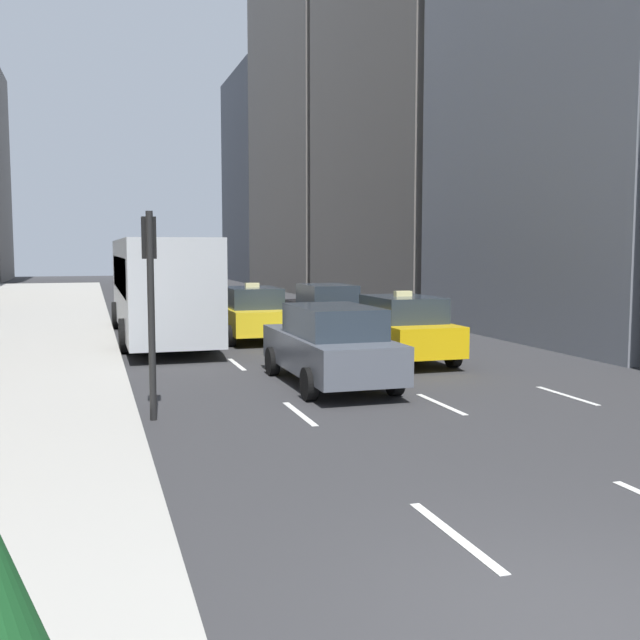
{
  "coord_description": "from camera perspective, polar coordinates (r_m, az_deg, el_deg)",
  "views": [
    {
      "loc": [
        -3.74,
        -4.75,
        2.97
      ],
      "look_at": [
        1.04,
        10.76,
        1.41
      ],
      "focal_mm": 42.0,
      "sensor_mm": 36.0,
      "label": 1
    }
  ],
  "objects": [
    {
      "name": "ground_plane",
      "position": [
        6.74,
        20.22,
        -21.01
      ],
      "size": [
        160.0,
        160.0,
        0.0
      ],
      "primitive_type": "plane",
      "color": "#333335"
    },
    {
      "name": "sidewalk_left",
      "position": [
        32.05,
        -22.88,
        -0.13
      ],
      "size": [
        8.0,
        66.0,
        0.15
      ],
      "primitive_type": "cube",
      "color": "#ADAAA3",
      "rests_on": "ground"
    },
    {
      "name": "lane_markings",
      "position": [
        28.62,
        -4.22,
        -0.48
      ],
      "size": [
        5.72,
        56.0,
        0.01
      ],
      "color": "white",
      "rests_on": "ground"
    },
    {
      "name": "taxi_lead",
      "position": [
        19.73,
        6.09,
        -0.63
      ],
      "size": [
        2.02,
        4.4,
        1.87
      ],
      "color": "yellow",
      "rests_on": "ground"
    },
    {
      "name": "taxi_second",
      "position": [
        24.2,
        -5.28,
        0.51
      ],
      "size": [
        2.02,
        4.4,
        1.87
      ],
      "color": "yellow",
      "rests_on": "ground"
    },
    {
      "name": "sedan_black_near",
      "position": [
        16.21,
        0.78,
        -1.89
      ],
      "size": [
        2.02,
        4.97,
        1.75
      ],
      "color": "#565B66",
      "rests_on": "ground"
    },
    {
      "name": "sedan_silver_behind",
      "position": [
        25.79,
        0.41,
        0.84
      ],
      "size": [
        2.02,
        4.44,
        1.74
      ],
      "color": "black",
      "rests_on": "ground"
    },
    {
      "name": "city_bus",
      "position": [
        25.05,
        -12.24,
        2.65
      ],
      "size": [
        2.8,
        11.61,
        3.25
      ],
      "color": "#B7BCC1",
      "rests_on": "ground"
    },
    {
      "name": "traffic_light_pole",
      "position": [
        13.17,
        -12.81,
        2.92
      ],
      "size": [
        0.24,
        0.42,
        3.6
      ],
      "color": "black",
      "rests_on": "ground"
    }
  ]
}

